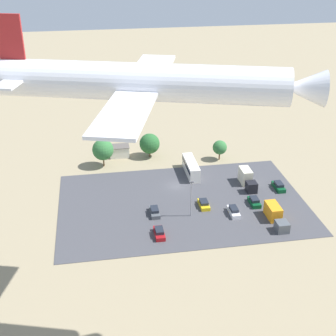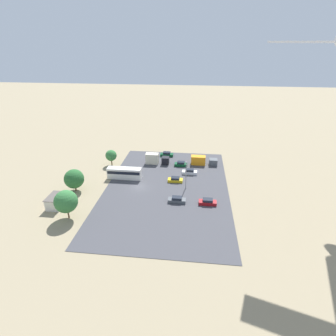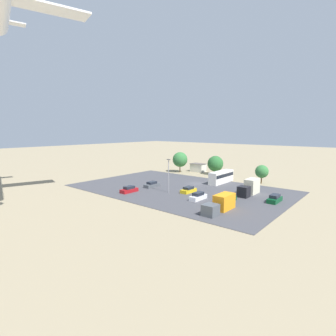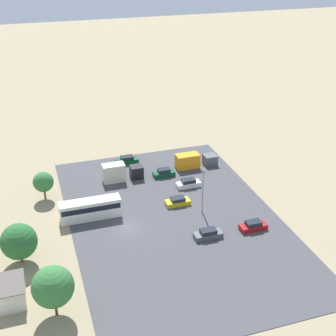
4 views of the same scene
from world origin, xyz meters
name	(u,v)px [view 4 (image 4 of 4)]	position (x,y,z in m)	size (l,w,h in m)	color
ground_plane	(128,228)	(0.00, 0.00, 0.00)	(400.00, 400.00, 0.00)	gray
parking_lot_surface	(174,219)	(0.00, 7.97, 0.04)	(53.51, 34.26, 0.08)	#424247
shed_building	(12,292)	(11.85, -18.44, 1.49)	(5.23, 3.58, 2.97)	silver
bus	(90,209)	(-4.70, -5.35, 1.89)	(2.49, 10.22, 3.37)	silver
parked_car_0	(127,160)	(-23.12, 5.31, 0.75)	(1.86, 4.62, 1.61)	#0C4723
parked_car_1	(188,183)	(-9.75, 14.05, 0.75)	(1.76, 4.61, 1.61)	silver
parked_car_2	(208,234)	(6.64, 11.37, 0.70)	(1.83, 4.53, 1.48)	#4C5156
parked_car_3	(253,226)	(6.80, 19.21, 0.71)	(1.85, 4.48, 1.52)	maroon
parked_car_4	(164,173)	(-15.34, 10.95, 0.73)	(1.87, 4.25, 1.56)	#0C4723
parked_car_5	(178,201)	(-4.28, 10.03, 0.67)	(1.93, 4.36, 1.41)	gold
parked_truck_0	(120,172)	(-16.40, 2.40, 1.69)	(2.31, 7.85, 3.52)	black
parked_truck_1	(194,161)	(-17.39, 18.04, 1.42)	(2.41, 8.70, 2.93)	#4C5156
tree_near_shed	(19,241)	(3.96, -16.96, 3.72)	(5.31, 5.31, 6.38)	brown
tree_apron_mid	(53,287)	(16.19, -13.24, 4.56)	(5.31, 5.31, 7.23)	brown
tree_apron_far	(43,182)	(-13.69, -12.18, 3.45)	(3.68, 3.68, 5.30)	brown
light_pole_lot_centre	(203,189)	(-0.71, 13.27, 4.57)	(0.90, 0.28, 8.13)	gray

